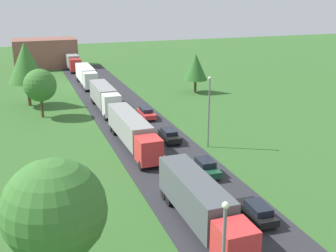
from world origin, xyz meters
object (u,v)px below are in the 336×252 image
Objects in this scene: tree_maple at (40,85)px; truck_fourth at (86,75)px; car_fourth at (169,135)px; tree_pine at (55,210)px; tree_elm at (26,63)px; lamppost_second at (209,109)px; car_second at (257,211)px; car_third at (206,167)px; truck_fifth at (72,60)px; truck_second at (132,130)px; truck_lead at (201,203)px; truck_third at (105,97)px; car_fifth at (146,113)px; distant_building at (45,53)px; tree_birch at (196,67)px.

truck_fourth is at bearing 63.79° from tree_maple.
tree_maple is at bearing 130.83° from car_fourth.
tree_pine is 0.86× the size of tree_elm.
car_fourth is 0.51× the size of lamppost_second.
car_second is 47.00m from tree_elm.
truck_fourth reaches higher than car_third.
tree_pine reaches higher than car_fourth.
lamppost_second is (8.06, -39.09, 2.62)m from truck_fourth.
truck_fifth is 3.09× the size of car_second.
car_third is (-0.28, 9.42, 0.06)m from car_second.
car_second is (5.13, -19.72, -1.32)m from truck_second.
truck_third is at bearing 90.18° from truck_lead.
car_fifth is 0.53× the size of lamppost_second.
car_fourth is 61.13m from distant_building.
truck_lead is 30.48m from car_fifth.
car_fifth is at bearing -83.73° from truck_fifth.
car_fourth is 0.50× the size of tree_pine.
tree_maple is 0.49× the size of distant_building.
car_fifth is 0.44× the size of tree_elm.
tree_elm is at bearing -132.91° from truck_fourth.
car_fourth is (4.39, -35.78, -1.29)m from truck_fourth.
tree_maple is 8.03m from tree_elm.
truck_lead is at bearing 19.93° from tree_pine.
distant_building is at bearing 81.80° from tree_elm.
car_fifth is 50.86m from distant_building.
truck_fourth is 1.72× the size of tree_birch.
tree_pine reaches higher than truck_third.
car_second is 9.43m from car_third.
car_fourth is 21.80m from tree_maple.
truck_fifth is 36.83m from tree_birch.
truck_fifth is at bearing 94.17° from car_third.
car_fifth is 0.64× the size of tree_birch.
tree_birch reaches higher than car_fifth.
truck_lead is at bearing -75.11° from tree_maple.
truck_lead is 1.27× the size of tree_elm.
truck_fifth is at bearing 82.20° from tree_pine.
truck_second is 26.82m from tree_elm.
distant_building is at bearing 85.15° from tree_maple.
tree_birch is (18.08, -31.99, 2.56)m from truck_fifth.
car_fourth is at bearing 3.55° from truck_second.
distant_building is (-5.54, 4.98, 1.27)m from truck_fifth.
lamppost_second is 0.83× the size of tree_elm.
car_fourth is 29.07m from tree_elm.
car_third is at bearing -65.61° from tree_elm.
truck_fourth is at bearing 89.36° from truck_second.
car_fifth is at bearing -79.77° from truck_fourth.
car_fifth reaches higher than car_fourth.
car_third is (4.67, -27.40, -1.32)m from truck_third.
distant_building is (-5.49, 60.50, 1.26)m from truck_second.
tree_maple is (-9.28, -39.00, 2.64)m from truck_fifth.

